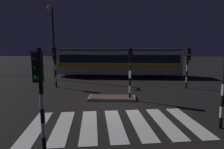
# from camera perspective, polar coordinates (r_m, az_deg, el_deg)

# --- Properties ---
(ground_plane) EXTENTS (120.00, 120.00, 0.00)m
(ground_plane) POSITION_cam_1_polar(r_m,az_deg,el_deg) (11.29, 1.29, -9.59)
(ground_plane) COLOR black
(rail_near) EXTENTS (80.00, 0.12, 0.03)m
(rail_near) POSITION_cam_1_polar(r_m,az_deg,el_deg) (21.95, 2.01, -0.76)
(rail_near) COLOR #59595E
(rail_near) RESTS_ON ground
(rail_far) EXTENTS (80.00, 0.12, 0.03)m
(rail_far) POSITION_cam_1_polar(r_m,az_deg,el_deg) (23.36, 2.06, -0.21)
(rail_far) COLOR #59595E
(rail_far) RESTS_ON ground
(crosswalk_zebra) EXTENTS (8.06, 4.74, 0.02)m
(crosswalk_zebra) POSITION_cam_1_polar(r_m,az_deg,el_deg) (8.83, 0.84, -14.76)
(crosswalk_zebra) COLOR silver
(crosswalk_zebra) RESTS_ON ground
(traffic_island) EXTENTS (3.13, 1.21, 0.18)m
(traffic_island) POSITION_cam_1_polar(r_m,az_deg,el_deg) (12.79, -0.07, -7.03)
(traffic_island) COLOR slate
(traffic_island) RESTS_ON ground
(traffic_light_corner_far_left) EXTENTS (0.36, 0.42, 3.46)m
(traffic_light_corner_far_left) POSITION_cam_1_polar(r_m,az_deg,el_deg) (16.74, -16.81, 3.88)
(traffic_light_corner_far_left) COLOR black
(traffic_light_corner_far_left) RESTS_ON ground
(traffic_light_kerb_mid_left) EXTENTS (0.36, 0.42, 3.43)m
(traffic_light_kerb_mid_left) POSITION_cam_1_polar(r_m,az_deg,el_deg) (6.42, -20.93, -3.06)
(traffic_light_kerb_mid_left) COLOR black
(traffic_light_kerb_mid_left) RESTS_ON ground
(traffic_light_corner_far_right) EXTENTS (0.36, 0.42, 3.44)m
(traffic_light_corner_far_right) POSITION_cam_1_polar(r_m,az_deg,el_deg) (16.92, 21.90, 3.63)
(traffic_light_corner_far_right) COLOR black
(traffic_light_corner_far_right) RESTS_ON ground
(traffic_light_median_centre) EXTENTS (0.36, 0.42, 3.43)m
(traffic_light_median_centre) POSITION_cam_1_polar(r_m,az_deg,el_deg) (12.10, 5.51, 2.54)
(traffic_light_median_centre) COLOR black
(traffic_light_median_centre) RESTS_ON ground
(street_lamp_trackside_left) EXTENTS (0.44, 1.21, 7.48)m
(street_lamp_trackside_left) POSITION_cam_1_polar(r_m,az_deg,el_deg) (20.85, -17.49, 11.36)
(street_lamp_trackside_left) COLOR black
(street_lamp_trackside_left) RESTS_ON ground
(tram) EXTENTS (14.37, 2.58, 4.15)m
(tram) POSITION_cam_1_polar(r_m,az_deg,el_deg) (22.45, 2.12, 3.88)
(tram) COLOR silver
(tram) RESTS_ON ground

